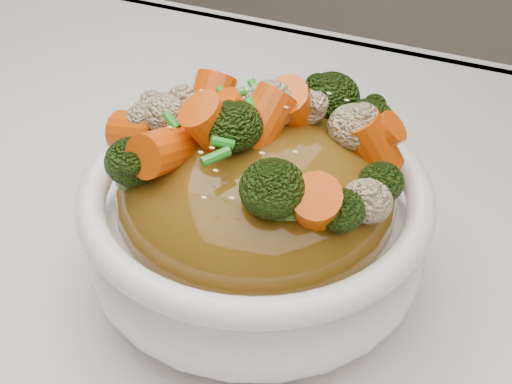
% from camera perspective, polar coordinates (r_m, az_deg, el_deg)
% --- Properties ---
extents(tablecloth, '(1.20, 0.80, 0.04)m').
position_cam_1_polar(tablecloth, '(0.48, -3.57, -10.97)').
color(tablecloth, silver).
rests_on(tablecloth, dining_table).
extents(bowl, '(0.22, 0.22, 0.08)m').
position_cam_1_polar(bowl, '(0.45, 0.00, -3.18)').
color(bowl, white).
rests_on(bowl, tablecloth).
extents(sauce_base, '(0.17, 0.17, 0.09)m').
position_cam_1_polar(sauce_base, '(0.43, 0.00, -0.31)').
color(sauce_base, brown).
rests_on(sauce_base, bowl).
extents(carrots, '(0.17, 0.17, 0.05)m').
position_cam_1_polar(carrots, '(0.40, 0.00, 6.62)').
color(carrots, '#DD4D07').
rests_on(carrots, sauce_base).
extents(broccoli, '(0.17, 0.17, 0.04)m').
position_cam_1_polar(broccoli, '(0.40, 0.00, 6.50)').
color(broccoli, black).
rests_on(broccoli, sauce_base).
extents(cauliflower, '(0.17, 0.17, 0.04)m').
position_cam_1_polar(cauliflower, '(0.40, 0.00, 6.26)').
color(cauliflower, '#D2B88F').
rests_on(cauliflower, sauce_base).
extents(scallions, '(0.13, 0.13, 0.02)m').
position_cam_1_polar(scallions, '(0.40, 0.00, 6.74)').
color(scallions, '#238B20').
rests_on(scallions, sauce_base).
extents(sesame_seeds, '(0.16, 0.16, 0.01)m').
position_cam_1_polar(sesame_seeds, '(0.40, 0.00, 6.74)').
color(sesame_seeds, beige).
rests_on(sesame_seeds, sauce_base).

